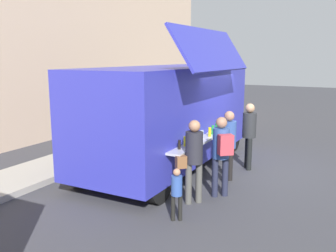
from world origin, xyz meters
name	(u,v)px	position (x,y,z in m)	size (l,w,h in m)	color
ground_plane	(240,169)	(0.00, 0.00, 0.00)	(60.00, 60.00, 0.00)	#38383D
food_truck_main	(170,112)	(-0.65, 1.83, 1.51)	(6.30, 2.98, 3.65)	#2D30A7
trash_bin	(167,120)	(3.59, 4.16, 0.46)	(0.60, 0.60, 0.91)	#306539
customer_front_ordering	(229,140)	(-1.14, -0.03, 1.04)	(0.36, 0.35, 1.74)	black
customer_mid_with_backpack	(221,149)	(-2.17, -0.21, 1.07)	(0.55, 0.53, 1.75)	#1F2238
customer_rear_waiting	(193,155)	(-2.77, 0.17, 1.04)	(0.51, 0.50, 1.75)	#474742
customer_extra_browsing	(249,130)	(0.12, -0.17, 1.07)	(0.36, 0.36, 1.79)	black
child_near_queue	(177,190)	(-3.67, 0.10, 0.60)	(0.20, 0.20, 1.00)	black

